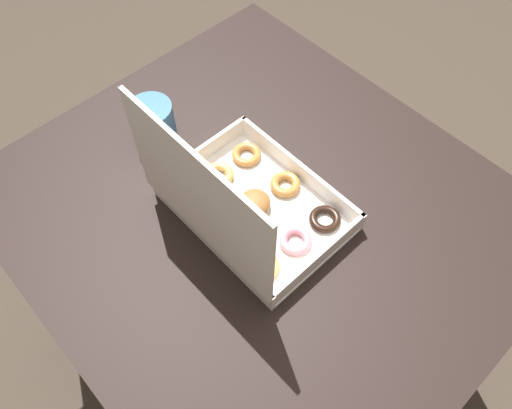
% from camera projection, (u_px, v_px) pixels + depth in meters
% --- Properties ---
extents(ground_plane, '(8.00, 8.00, 0.00)m').
position_uv_depth(ground_plane, '(259.00, 329.00, 1.59)').
color(ground_plane, '#42382D').
extents(dining_table, '(0.98, 0.87, 0.72)m').
position_uv_depth(dining_table, '(260.00, 235.00, 1.07)').
color(dining_table, black).
rests_on(dining_table, ground_plane).
extents(donut_box, '(0.34, 0.25, 0.30)m').
position_uv_depth(donut_box, '(240.00, 204.00, 0.92)').
color(donut_box, white).
rests_on(donut_box, dining_table).
extents(coffee_mug, '(0.09, 0.09, 0.10)m').
position_uv_depth(coffee_mug, '(153.00, 123.00, 1.04)').
color(coffee_mug, teal).
rests_on(coffee_mug, dining_table).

